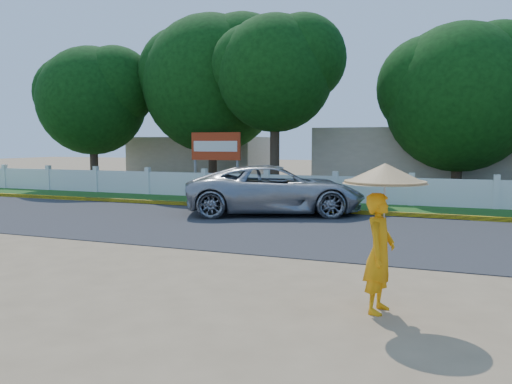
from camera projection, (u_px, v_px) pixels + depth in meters
ground at (221, 264)px, 10.16m from camera, size 120.00×120.00×0.00m
road at (287, 229)px, 14.34m from camera, size 60.00×7.00×0.02m
grass_verge at (327, 207)px, 19.22m from camera, size 60.00×3.50×0.03m
curb at (317, 210)px, 17.64m from camera, size 40.00×0.18×0.16m
fence at (335, 189)px, 20.52m from camera, size 40.00×0.10×1.10m
building_near at (421, 160)px, 25.68m from camera, size 10.00×6.00×3.20m
building_far at (203, 160)px, 31.23m from camera, size 8.00×5.00×2.80m
vehicle at (275, 190)px, 17.28m from camera, size 6.70×4.82×1.69m
monk_with_parasol at (382, 216)px, 7.18m from camera, size 1.20×1.20×2.18m
billboard at (216, 150)px, 23.48m from camera, size 2.50×0.13×2.95m
tree_row at (397, 85)px, 22.09m from camera, size 38.79×8.22×9.09m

